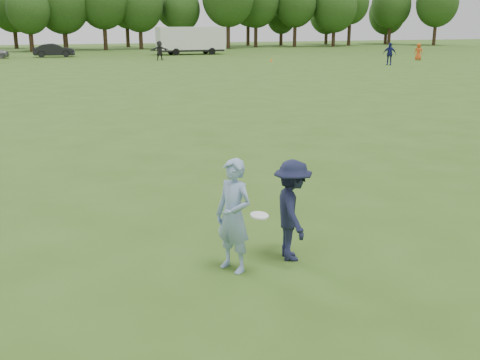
# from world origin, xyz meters

# --- Properties ---
(ground) EXTENTS (200.00, 200.00, 0.00)m
(ground) POSITION_xyz_m (0.00, 0.00, 0.00)
(ground) COLOR #355317
(ground) RESTS_ON ground
(thrower) EXTENTS (0.66, 0.75, 1.73)m
(thrower) POSITION_xyz_m (-0.66, -0.05, 0.87)
(thrower) COLOR #7F9CC4
(thrower) RESTS_ON ground
(defender) EXTENTS (0.83, 1.15, 1.61)m
(defender) POSITION_xyz_m (0.34, 0.02, 0.81)
(defender) COLOR #171A33
(defender) RESTS_ON ground
(player_far_b) EXTENTS (1.18, 1.12, 1.96)m
(player_far_b) POSITION_xyz_m (27.60, 35.58, 0.98)
(player_far_b) COLOR navy
(player_far_b) RESTS_ON ground
(player_far_c) EXTENTS (0.98, 0.94, 1.69)m
(player_far_c) POSITION_xyz_m (34.40, 40.17, 0.85)
(player_far_c) COLOR #D84E19
(player_far_c) RESTS_ON ground
(player_far_d) EXTENTS (1.83, 0.72, 1.93)m
(player_far_d) POSITION_xyz_m (9.99, 49.70, 0.96)
(player_far_d) COLOR #242424
(player_far_d) RESTS_ON ground
(car_f) EXTENTS (4.56, 2.04, 1.45)m
(car_f) POSITION_xyz_m (0.36, 59.25, 0.73)
(car_f) COLOR black
(car_f) RESTS_ON ground
(field_cone) EXTENTS (0.28, 0.28, 0.30)m
(field_cone) POSITION_xyz_m (19.73, 43.79, 0.15)
(field_cone) COLOR orange
(field_cone) RESTS_ON ground
(disc_in_play) EXTENTS (0.32, 0.32, 0.07)m
(disc_in_play) POSITION_xyz_m (-0.37, -0.34, 0.93)
(disc_in_play) COLOR white
(disc_in_play) RESTS_ON ground
(cargo_trailer) EXTENTS (9.00, 2.75, 3.20)m
(cargo_trailer) POSITION_xyz_m (15.99, 58.81, 1.78)
(cargo_trailer) COLOR white
(cargo_trailer) RESTS_ON ground
(treeline) EXTENTS (130.35, 18.39, 11.74)m
(treeline) POSITION_xyz_m (2.81, 76.90, 6.26)
(treeline) COLOR #332114
(treeline) RESTS_ON ground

